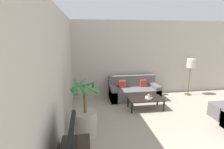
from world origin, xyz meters
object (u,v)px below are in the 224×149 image
object	(u,v)px
coffee_table	(146,99)
apple_red	(151,96)
floor_lamp	(191,65)
sofa_loveseat	(134,91)
fruit_bowl	(149,98)
potted_palm	(85,117)
television	(73,144)
apple_green	(149,96)
orange_fruit	(149,95)
ottoman	(224,111)

from	to	relation	value
coffee_table	apple_red	xyz separation A→B (m)	(0.15, -0.04, 0.12)
floor_lamp	sofa_loveseat	bearing A→B (deg)	-177.47
fruit_bowl	apple_red	world-z (taller)	apple_red
potted_palm	apple_red	world-z (taller)	potted_palm
television	potted_palm	bearing A→B (deg)	84.47
television	fruit_bowl	xyz separation A→B (m)	(2.03, 2.68, -0.48)
apple_green	television	bearing A→B (deg)	-127.22
orange_fruit	fruit_bowl	bearing A→B (deg)	-102.12
coffee_table	orange_fruit	distance (m)	0.16
fruit_bowl	apple_red	bearing A→B (deg)	-4.18
apple_red	orange_fruit	bearing A→B (deg)	124.19
coffee_table	fruit_bowl	bearing A→B (deg)	-22.98
television	sofa_loveseat	size ratio (longest dim) A/B	0.54
apple_green	ottoman	size ratio (longest dim) A/B	0.11
potted_palm	fruit_bowl	world-z (taller)	potted_palm
fruit_bowl	orange_fruit	world-z (taller)	orange_fruit
television	floor_lamp	xyz separation A→B (m)	(3.96, 3.72, 0.27)
coffee_table	orange_fruit	bearing A→B (deg)	18.32
potted_palm	orange_fruit	xyz separation A→B (m)	(1.89, 1.19, -0.00)
television	sofa_loveseat	xyz separation A→B (m)	(1.83, 3.63, -0.59)
television	ottoman	distance (m)	4.34
potted_palm	coffee_table	distance (m)	2.13
potted_palm	orange_fruit	world-z (taller)	potted_palm
television	apple_green	size ratio (longest dim) A/B	12.70
fruit_bowl	apple_green	xyz separation A→B (m)	(-0.01, -0.03, 0.06)
coffee_table	apple_green	size ratio (longest dim) A/B	14.64
television	apple_red	bearing A→B (deg)	52.06
potted_palm	ottoman	bearing A→B (deg)	4.61
apple_red	ottoman	world-z (taller)	apple_red
orange_fruit	sofa_loveseat	bearing A→B (deg)	103.33
sofa_loveseat	floor_lamp	bearing A→B (deg)	2.53
television	fruit_bowl	size ratio (longest dim) A/B	4.05
potted_palm	sofa_loveseat	bearing A→B (deg)	50.82
coffee_table	apple_red	distance (m)	0.19
coffee_table	apple_green	xyz separation A→B (m)	(0.07, -0.07, 0.12)
fruit_bowl	apple_green	size ratio (longest dim) A/B	3.14
television	fruit_bowl	bearing A→B (deg)	52.97
sofa_loveseat	fruit_bowl	world-z (taller)	sofa_loveseat
sofa_loveseat	coffee_table	world-z (taller)	sofa_loveseat
potted_palm	ottoman	xyz separation A→B (m)	(3.71, 0.30, -0.23)
sofa_loveseat	coffee_table	bearing A→B (deg)	-83.14
potted_palm	fruit_bowl	xyz separation A→B (m)	(1.87, 1.12, -0.06)
fruit_bowl	apple_red	xyz separation A→B (m)	(0.06, -0.00, 0.06)
orange_fruit	ottoman	size ratio (longest dim) A/B	0.11
television	apple_green	world-z (taller)	television
fruit_bowl	apple_green	bearing A→B (deg)	-109.05
potted_palm	floor_lamp	xyz separation A→B (m)	(3.81, 2.16, 0.68)
fruit_bowl	orange_fruit	size ratio (longest dim) A/B	3.07
sofa_loveseat	floor_lamp	distance (m)	2.30
fruit_bowl	ottoman	bearing A→B (deg)	-23.98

